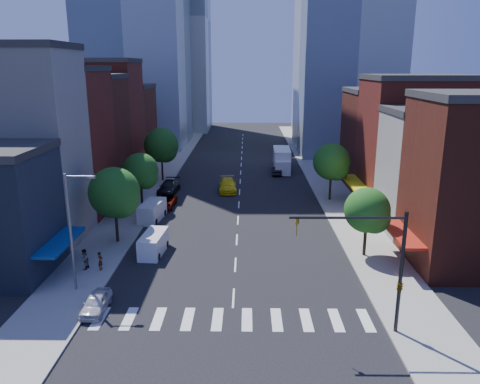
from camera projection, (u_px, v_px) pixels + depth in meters
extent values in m
plane|color=black|center=(233.00, 298.00, 34.44)|extent=(220.00, 220.00, 0.00)
cube|color=gray|center=(161.00, 175.00, 73.20)|extent=(5.00, 120.00, 0.15)
cube|color=gray|center=(321.00, 175.00, 72.86)|extent=(5.00, 120.00, 0.15)
cube|color=silver|center=(232.00, 319.00, 31.55)|extent=(19.00, 3.00, 0.01)
cube|color=beige|center=(14.00, 149.00, 43.96)|extent=(12.00, 8.00, 18.00)
cube|color=maroon|center=(51.00, 145.00, 52.43)|extent=(12.00, 9.00, 16.00)
cube|color=#4D1C13|center=(78.00, 138.00, 60.76)|extent=(12.00, 8.00, 15.00)
cube|color=maroon|center=(98.00, 122.00, 68.71)|extent=(12.00, 9.00, 17.00)
cube|color=#4D1C13|center=(116.00, 128.00, 78.40)|extent=(12.00, 10.00, 13.00)
cube|color=beige|center=(446.00, 174.00, 47.07)|extent=(12.00, 8.00, 12.00)
cube|color=maroon|center=(416.00, 145.00, 55.36)|extent=(12.00, 10.00, 15.00)
cube|color=#4D1C13|center=(390.00, 140.00, 65.27)|extent=(12.00, 10.00, 13.00)
cube|color=#9EA5AD|center=(173.00, 19.00, 119.08)|extent=(18.00, 18.00, 56.00)
cylinder|color=black|center=(401.00, 273.00, 28.87)|extent=(0.24, 0.24, 8.00)
cylinder|color=black|center=(348.00, 218.00, 27.98)|extent=(7.00, 0.16, 0.16)
imported|color=gold|center=(297.00, 227.00, 28.18)|extent=(0.22, 0.18, 1.10)
imported|color=gold|center=(400.00, 285.00, 29.08)|extent=(0.48, 2.24, 0.90)
cylinder|color=slate|center=(71.00, 233.00, 34.36)|extent=(0.20, 0.20, 9.00)
cylinder|color=slate|center=(79.00, 176.00, 33.22)|extent=(2.00, 0.14, 0.14)
cube|color=slate|center=(92.00, 177.00, 33.22)|extent=(0.50, 0.25, 0.18)
cylinder|color=black|center=(116.00, 222.00, 44.67)|extent=(0.28, 0.28, 3.92)
sphere|color=#1F4F16|center=(114.00, 192.00, 43.90)|extent=(4.80, 4.80, 4.80)
sphere|color=#1F4F16|center=(120.00, 201.00, 43.78)|extent=(3.36, 3.36, 3.36)
cylinder|color=black|center=(142.00, 193.00, 55.32)|extent=(0.28, 0.28, 3.64)
sphere|color=#1F4F16|center=(140.00, 171.00, 54.61)|extent=(4.20, 4.20, 4.20)
sphere|color=#1F4F16|center=(145.00, 177.00, 54.48)|extent=(2.94, 2.94, 2.94)
cylinder|color=black|center=(162.00, 166.00, 68.76)|extent=(0.28, 0.28, 4.20)
sphere|color=#1F4F16|center=(161.00, 145.00, 67.94)|extent=(5.00, 5.00, 5.00)
sphere|color=#1F4F16|center=(165.00, 151.00, 67.84)|extent=(3.50, 3.50, 3.50)
cylinder|color=black|center=(365.00, 237.00, 41.53)|extent=(0.28, 0.28, 3.36)
sphere|color=#1F4F16|center=(367.00, 210.00, 40.87)|extent=(4.00, 4.00, 4.00)
sphere|color=#1F4F16|center=(374.00, 218.00, 40.73)|extent=(2.80, 2.80, 2.80)
cylinder|color=black|center=(330.00, 184.00, 58.83)|extent=(0.28, 0.28, 3.92)
sphere|color=#1F4F16|center=(332.00, 162.00, 58.06)|extent=(4.60, 4.60, 4.60)
sphere|color=#1F4F16|center=(336.00, 168.00, 57.95)|extent=(3.22, 3.22, 3.22)
imported|color=silver|center=(96.00, 303.00, 32.48)|extent=(1.51, 3.73, 1.27)
imported|color=black|center=(158.00, 205.00, 55.11)|extent=(1.59, 4.48, 1.47)
imported|color=#999999|center=(165.00, 202.00, 56.47)|extent=(2.39, 4.91, 1.34)
imported|color=black|center=(169.00, 187.00, 62.70)|extent=(2.68, 5.81, 1.65)
cube|color=white|center=(154.00, 244.00, 42.44)|extent=(2.13, 4.61, 1.88)
cube|color=black|center=(148.00, 248.00, 40.73)|extent=(1.72, 1.02, 0.81)
cylinder|color=black|center=(140.00, 256.00, 41.21)|extent=(0.28, 0.70, 0.68)
cylinder|color=black|center=(158.00, 257.00, 41.07)|extent=(0.28, 0.70, 0.68)
cylinder|color=black|center=(150.00, 244.00, 44.14)|extent=(0.28, 0.70, 0.68)
cylinder|color=black|center=(167.00, 244.00, 44.00)|extent=(0.28, 0.70, 0.68)
cube|color=silver|center=(152.00, 211.00, 51.71)|extent=(2.49, 5.00, 2.02)
cube|color=black|center=(147.00, 214.00, 49.89)|extent=(1.88, 1.17, 0.86)
cylinder|color=black|center=(140.00, 221.00, 50.44)|extent=(0.33, 0.75, 0.73)
cylinder|color=black|center=(155.00, 222.00, 50.21)|extent=(0.33, 0.75, 0.73)
cylinder|color=black|center=(150.00, 212.00, 53.56)|extent=(0.33, 0.75, 0.73)
cylinder|color=black|center=(164.00, 213.00, 53.33)|extent=(0.33, 0.75, 0.73)
imported|color=yellow|center=(228.00, 185.00, 63.64)|extent=(2.64, 5.81, 1.65)
imported|color=black|center=(277.00, 170.00, 73.30)|extent=(1.52, 4.16, 1.36)
imported|color=#999999|center=(285.00, 150.00, 90.98)|extent=(2.01, 4.23, 1.40)
cube|color=silver|center=(282.00, 159.00, 76.50)|extent=(2.83, 7.21, 3.52)
cube|color=silver|center=(283.00, 168.00, 72.62)|extent=(2.47, 2.04, 2.20)
cylinder|color=black|center=(275.00, 171.00, 73.70)|extent=(0.36, 1.00, 0.99)
cylinder|color=black|center=(290.00, 171.00, 73.61)|extent=(0.36, 1.00, 0.99)
cylinder|color=black|center=(274.00, 165.00, 78.47)|extent=(0.36, 1.00, 0.99)
cylinder|color=black|center=(288.00, 165.00, 78.38)|extent=(0.36, 1.00, 0.99)
imported|color=#999999|center=(101.00, 261.00, 38.70)|extent=(0.38, 0.57, 1.56)
imported|color=#999999|center=(84.00, 259.00, 38.78)|extent=(0.84, 0.98, 1.75)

